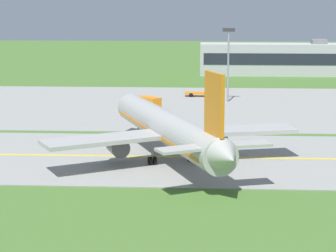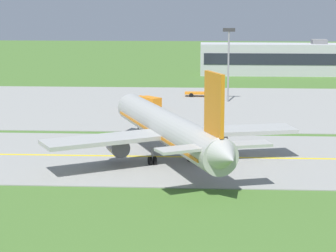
{
  "view_description": "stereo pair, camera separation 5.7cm",
  "coord_description": "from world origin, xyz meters",
  "px_view_note": "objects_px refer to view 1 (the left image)",
  "views": [
    {
      "loc": [
        -1.33,
        -80.46,
        19.76
      ],
      "look_at": [
        -6.01,
        0.69,
        4.0
      ],
      "focal_mm": 68.66,
      "sensor_mm": 36.0,
      "label": 1
    },
    {
      "loc": [
        -1.27,
        -80.46,
        19.76
      ],
      "look_at": [
        -6.01,
        0.69,
        4.0
      ],
      "focal_mm": 68.66,
      "sensor_mm": 36.0,
      "label": 2
    }
  ],
  "objects_px": {
    "service_truck_fuel": "(147,102)",
    "apron_light_mast": "(228,56)",
    "service_truck_baggage": "(205,91)",
    "airplane_lead": "(168,129)"
  },
  "relations": [
    {
      "from": "apron_light_mast",
      "to": "service_truck_fuel",
      "type": "bearing_deg",
      "value": -144.29
    },
    {
      "from": "service_truck_fuel",
      "to": "apron_light_mast",
      "type": "height_order",
      "value": "apron_light_mast"
    },
    {
      "from": "service_truck_baggage",
      "to": "service_truck_fuel",
      "type": "height_order",
      "value": "service_truck_fuel"
    },
    {
      "from": "service_truck_baggage",
      "to": "airplane_lead",
      "type": "bearing_deg",
      "value": -94.65
    },
    {
      "from": "service_truck_fuel",
      "to": "apron_light_mast",
      "type": "xyz_separation_m",
      "value": [
        15.17,
        10.9,
        7.79
      ]
    },
    {
      "from": "airplane_lead",
      "to": "service_truck_fuel",
      "type": "height_order",
      "value": "airplane_lead"
    },
    {
      "from": "service_truck_baggage",
      "to": "apron_light_mast",
      "type": "bearing_deg",
      "value": -57.28
    },
    {
      "from": "airplane_lead",
      "to": "service_truck_baggage",
      "type": "xyz_separation_m",
      "value": [
        4.54,
        55.85,
        -2.95
      ]
    },
    {
      "from": "service_truck_baggage",
      "to": "apron_light_mast",
      "type": "relative_size",
      "value": 0.44
    },
    {
      "from": "airplane_lead",
      "to": "apron_light_mast",
      "type": "distance_m",
      "value": 49.87
    }
  ]
}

